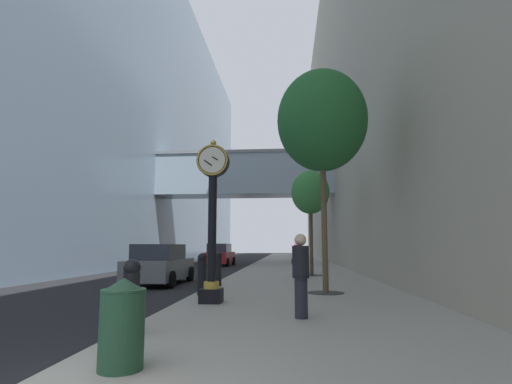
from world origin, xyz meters
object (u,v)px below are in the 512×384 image
pedestrian_walking (298,258)px  pedestrian_by_clock (301,273)px  trash_bin (122,322)px  car_grey_near (160,265)px  street_tree_near (322,121)px  street_clock (212,212)px  bollard_fourth (218,268)px  street_tree_mid_near (310,193)px  bollard_nearest (131,296)px  car_red_mid (220,255)px  bollard_third (202,273)px

pedestrian_walking → pedestrian_by_clock: bearing=-91.0°
trash_bin → car_grey_near: 12.03m
street_tree_near → street_clock: bearing=-142.8°
bollard_fourth → trash_bin: (0.56, -9.68, -0.10)m
bollard_fourth → trash_bin: bollard_fourth is taller
bollard_fourth → trash_bin: bearing=-86.7°
street_tree_mid_near → bollard_fourth: bearing=-124.1°
street_clock → pedestrian_by_clock: bearing=-42.1°
trash_bin → pedestrian_by_clock: (2.21, 3.50, 0.34)m
bollard_nearest → car_red_mid: size_ratio=0.27×
street_tree_near → street_tree_mid_near: size_ratio=1.37×
bollard_third → street_tree_near: size_ratio=0.17×
bollard_fourth → pedestrian_walking: pedestrian_walking is taller
car_red_mid → bollard_nearest: bearing=-83.5°
car_red_mid → trash_bin: bearing=-82.7°
bollard_fourth → trash_bin: 9.69m
street_clock → street_tree_mid_near: (3.08, 9.57, 1.71)m
street_tree_near → trash_bin: 9.72m
street_tree_near → pedestrian_walking: 6.38m
bollard_fourth → car_grey_near: 3.33m
bollard_nearest → street_tree_near: (3.65, 6.17, 4.76)m
bollard_nearest → street_tree_near: street_tree_near is taller
bollard_nearest → car_grey_near: car_grey_near is taller
bollard_fourth → bollard_third: bearing=-90.0°
bollard_third → street_tree_mid_near: 9.47m
street_clock → pedestrian_walking: 7.35m
pedestrian_by_clock → bollard_fourth: bearing=114.1°
street_clock → bollard_third: street_clock is taller
street_tree_mid_near → pedestrian_by_clock: 12.01m
pedestrian_by_clock → car_grey_near: size_ratio=0.37×
street_tree_mid_near → pedestrian_by_clock: size_ratio=3.08×
car_grey_near → street_tree_mid_near: bearing=28.6°
pedestrian_walking → bollard_nearest: bearing=-105.4°
bollard_third → street_tree_near: (3.65, 0.82, 4.76)m
street_tree_mid_near → car_red_mid: street_tree_mid_near is taller
bollard_nearest → pedestrian_walking: (2.93, 10.65, 0.27)m
trash_bin → car_red_mid: 27.23m
street_tree_mid_near → pedestrian_by_clock: bearing=-94.3°
street_clock → street_tree_near: 4.95m
street_clock → pedestrian_by_clock: (2.20, -1.99, -1.43)m
pedestrian_walking → car_grey_near: (-5.66, -0.73, -0.26)m
bollard_nearest → car_grey_near: (-2.74, 9.92, 0.02)m
trash_bin → street_tree_near: bearing=68.5°
car_grey_near → bollard_nearest: bearing=-74.6°
bollard_fourth → street_tree_near: street_tree_near is taller
bollard_third → bollard_fourth: 2.67m
street_clock → bollard_fourth: 4.55m
bollard_fourth → pedestrian_by_clock: 6.78m
bollard_third → trash_bin: bollard_third is taller
trash_bin → car_grey_near: car_grey_near is taller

